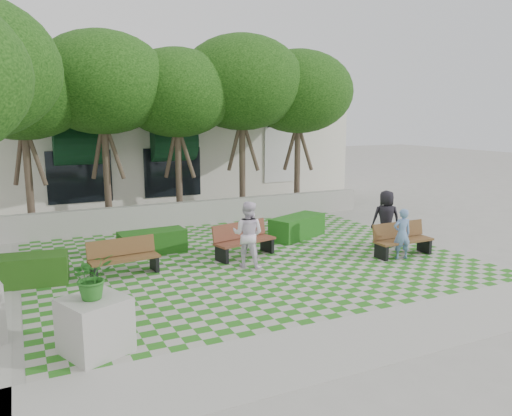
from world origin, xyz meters
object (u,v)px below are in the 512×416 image
bench_east (402,240)px  hedge_west (22,271)px  planter_front (94,313)px  bench_mid (244,240)px  bench_west (124,258)px  hedge_midright (297,227)px  person_blue (402,234)px  hedge_midleft (152,242)px  person_white (248,234)px  person_dark (386,218)px

bench_east → hedge_west: (-10.26, 1.99, -0.10)m
bench_east → planter_front: bearing=-165.0°
bench_mid → bench_west: (-3.54, -0.22, -0.03)m
hedge_midright → person_blue: 3.82m
bench_east → hedge_midleft: size_ratio=0.94×
hedge_midleft → hedge_west: 3.90m
person_blue → planter_front: bearing=26.7°
hedge_west → person_white: 5.76m
bench_mid → hedge_midright: bearing=12.6°
hedge_midleft → bench_mid: bearing=-33.3°
planter_front → person_white: (4.56, 3.46, 0.19)m
hedge_midleft → person_dark: bearing=-19.2°
bench_west → person_blue: size_ratio=1.24×
bench_east → planter_front: (-9.18, -2.49, 0.25)m
bench_east → hedge_midright: size_ratio=0.87×
bench_mid → hedge_midleft: 2.81m
bench_mid → planter_front: 6.58m
bench_west → person_dark: bearing=-10.3°
person_dark → hedge_midleft: bearing=4.1°
hedge_west → person_white: size_ratio=1.15×
planter_front → person_dark: bearing=20.6°
bench_west → bench_east: bearing=-18.1°
bench_west → hedge_midright: bench_west is taller
bench_west → person_dark: size_ratio=1.03×
bench_mid → person_dark: (4.57, -0.87, 0.41)m
bench_mid → hedge_midright: bench_mid is taller
hedge_midright → person_white: (-2.91, -2.26, 0.54)m
hedge_west → hedge_midright: bearing=8.3°
planter_front → bench_east: bearing=15.2°
person_blue → person_dark: 1.46m
hedge_midright → hedge_midleft: size_ratio=1.09×
hedge_midright → person_white: bearing=-142.1°
bench_west → hedge_midright: size_ratio=0.86×
hedge_midleft → person_white: (2.04, -2.50, 0.57)m
hedge_midleft → hedge_west: bearing=-157.6°
bench_mid → planter_front: (-4.87, -4.42, 0.24)m
bench_west → hedge_midleft: bearing=50.0°
bench_west → planter_front: 4.42m
hedge_midright → person_dark: 2.98m
hedge_west → person_blue: size_ratio=1.42×
bench_mid → planter_front: size_ratio=1.13×
hedge_west → person_dark: 10.58m
person_blue → person_white: bearing=-3.4°
hedge_west → person_white: person_white is taller
person_dark → planter_front: bearing=43.9°
planter_front → person_blue: bearing=13.9°
bench_east → hedge_midright: bench_east is taller
bench_mid → planter_front: planter_front is taller
person_dark → person_white: (-4.88, -0.09, 0.01)m
hedge_midleft → person_blue: 7.41m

